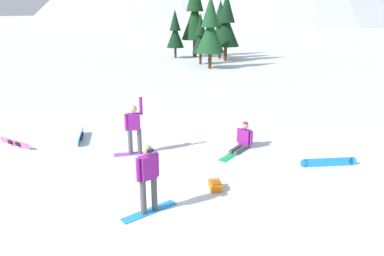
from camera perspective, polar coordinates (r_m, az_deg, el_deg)
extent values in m
plane|color=white|center=(10.34, -12.80, -10.15)|extent=(800.00, 800.00, 0.00)
cube|color=#1E8CD8|center=(9.36, -6.68, -12.84)|extent=(0.98, 1.45, 0.02)
cylinder|color=#4C4C51|center=(9.22, -5.93, -10.07)|extent=(0.15, 0.15, 0.90)
cylinder|color=#4C4C51|center=(9.07, -7.65, -10.63)|extent=(0.15, 0.15, 0.90)
cube|color=#8C1E8C|center=(8.82, -6.95, -6.11)|extent=(0.40, 0.47, 0.58)
cylinder|color=#8C1E8C|center=(8.95, -5.54, -5.70)|extent=(0.11, 0.11, 0.58)
cylinder|color=#8C1E8C|center=(8.70, -8.41, -6.52)|extent=(0.11, 0.11, 0.58)
sphere|color=tan|center=(8.65, -7.06, -3.38)|extent=(0.24, 0.24, 0.24)
cube|color=black|center=(8.53, -6.56, -3.58)|extent=(0.12, 0.17, 0.08)
cube|color=#993FD8|center=(12.98, -8.83, -3.95)|extent=(1.37, 1.10, 0.02)
cylinder|color=#4C4C51|center=(12.81, -9.63, -2.13)|extent=(0.15, 0.15, 0.87)
cylinder|color=#4C4C51|center=(12.83, -8.21, -2.02)|extent=(0.15, 0.15, 0.87)
cube|color=#8C1E8C|center=(12.60, -9.08, 1.01)|extent=(0.46, 0.43, 0.57)
cylinder|color=#8C1E8C|center=(12.58, -10.25, 0.89)|extent=(0.11, 0.11, 0.58)
cylinder|color=#8C1E8C|center=(12.48, -8.00, 3.44)|extent=(0.11, 0.11, 0.60)
sphere|color=tan|center=(12.48, -9.17, 2.96)|extent=(0.24, 0.24, 0.24)
cube|color=black|center=(12.61, -9.24, 3.16)|extent=(0.16, 0.13, 0.08)
cube|color=#4C4C51|center=(13.56, 8.19, -2.79)|extent=(0.41, 0.35, 0.10)
cylinder|color=#4C4C51|center=(13.09, 7.60, -3.40)|extent=(0.31, 0.81, 0.14)
cylinder|color=#4C4C51|center=(13.17, 6.82, -3.23)|extent=(0.31, 0.81, 0.14)
cube|color=#19B259|center=(12.82, 6.36, -4.11)|extent=(0.61, 1.55, 0.02)
cube|color=#8C1E8C|center=(13.45, 8.25, -1.43)|extent=(0.44, 0.32, 0.58)
cylinder|color=#8C1E8C|center=(13.33, 9.25, -1.52)|extent=(0.11, 0.11, 0.52)
cylinder|color=#8C1E8C|center=(13.55, 7.28, -1.12)|extent=(0.11, 0.11, 0.52)
sphere|color=tan|center=(13.31, 8.34, 0.39)|extent=(0.24, 0.24, 0.24)
sphere|color=#8C1E8C|center=(13.29, 8.35, 0.60)|extent=(0.20, 0.20, 0.20)
cube|color=#1E8CD8|center=(12.61, 20.59, -5.01)|extent=(1.48, 0.85, 0.26)
cylinder|color=#1E8CD8|center=(12.99, 23.83, -4.75)|extent=(0.27, 0.20, 0.26)
cylinder|color=#1E8CD8|center=(12.27, 17.16, -5.28)|extent=(0.27, 0.20, 0.26)
cube|color=black|center=(12.75, 21.50, -4.81)|extent=(0.23, 0.19, 0.15)
cube|color=black|center=(12.53, 19.50, -4.96)|extent=(0.23, 0.19, 0.15)
cube|color=pink|center=(14.98, -25.98, -2.13)|extent=(1.46, 0.32, 0.26)
cylinder|color=pink|center=(15.58, -27.48, -1.63)|extent=(0.28, 0.14, 0.26)
cylinder|color=pink|center=(14.40, -24.34, -2.67)|extent=(0.28, 0.14, 0.26)
cube|color=black|center=(15.13, -26.59, -1.98)|extent=(0.21, 0.14, 0.15)
cube|color=black|center=(14.78, -25.65, -2.29)|extent=(0.21, 0.14, 0.15)
cube|color=#1E8CD8|center=(14.81, -17.03, -1.26)|extent=(0.84, 1.28, 0.28)
cylinder|color=#1E8CD8|center=(14.12, -17.34, -2.22)|extent=(0.21, 0.27, 0.28)
cylinder|color=#1E8CD8|center=(15.50, -16.74, -0.40)|extent=(0.21, 0.27, 0.28)
cube|color=black|center=(14.59, -16.94, -1.50)|extent=(0.19, 0.22, 0.15)
cube|color=black|center=(15.00, -16.77, -0.96)|extent=(0.19, 0.22, 0.15)
cube|color=orange|center=(10.33, 3.65, -8.98)|extent=(0.51, 0.56, 0.24)
cube|color=#A85613|center=(10.20, 3.76, -8.56)|extent=(0.30, 0.29, 0.08)
cylinder|color=black|center=(10.52, 3.36, -8.29)|extent=(0.09, 0.11, 0.02)
cylinder|color=#472D19|center=(32.60, 2.81, 10.49)|extent=(0.31, 0.31, 1.37)
cone|color=#194723|center=(32.40, 2.87, 14.24)|extent=(2.50, 2.50, 2.91)
cone|color=#194723|center=(32.35, 2.93, 17.84)|extent=(1.62, 1.62, 2.67)
cylinder|color=#472D19|center=(40.27, -2.61, 11.69)|extent=(0.25, 0.25, 1.12)
cone|color=black|center=(40.13, -2.65, 14.16)|extent=(1.86, 1.86, 2.37)
cone|color=black|center=(40.06, -2.68, 16.54)|extent=(1.21, 1.21, 2.18)
cylinder|color=#472D19|center=(41.43, 0.44, 12.39)|extent=(0.42, 0.42, 1.87)
cone|color=#143819|center=(41.26, 0.45, 16.44)|extent=(2.91, 2.91, 3.98)
cylinder|color=#472D19|center=(37.91, 5.25, 11.52)|extent=(0.33, 0.33, 1.46)
cone|color=black|center=(37.74, 5.35, 14.96)|extent=(2.69, 2.69, 3.10)
cone|color=black|center=(37.70, 5.44, 18.25)|extent=(1.75, 1.75, 2.84)
cylinder|color=#472D19|center=(40.00, 4.34, 11.77)|extent=(0.30, 0.30, 1.33)
cone|color=#143819|center=(39.85, 4.41, 14.75)|extent=(2.36, 2.36, 2.84)
cone|color=#143819|center=(39.79, 4.48, 17.61)|extent=(1.53, 1.53, 2.60)
cylinder|color=#472D19|center=(35.27, 1.33, 10.79)|extent=(0.24, 0.24, 1.04)
cone|color=black|center=(35.11, 1.35, 13.43)|extent=(1.58, 1.58, 2.22)
cone|color=black|center=(35.03, 1.36, 15.97)|extent=(1.03, 1.03, 2.04)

